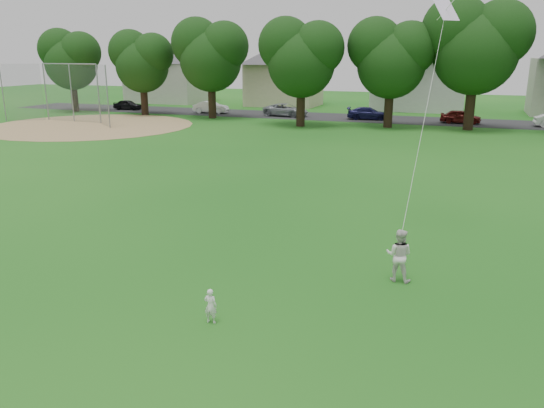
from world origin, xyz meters
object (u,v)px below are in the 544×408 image
(toddler, at_px, (211,306))
(older_boy, at_px, (399,255))
(kite, at_px, (425,116))
(baseball_backstop, at_px, (67,94))

(toddler, height_order, older_boy, older_boy)
(older_boy, bearing_deg, toddler, 51.05)
(toddler, height_order, kite, kite)
(toddler, relative_size, baseball_backstop, 0.07)
(kite, height_order, baseball_backstop, kite)
(kite, bearing_deg, older_boy, -94.57)
(older_boy, bearing_deg, baseball_backstop, -33.01)
(kite, distance_m, baseball_backstop, 40.90)
(toddler, distance_m, kite, 8.76)
(baseball_backstop, bearing_deg, older_boy, -37.96)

